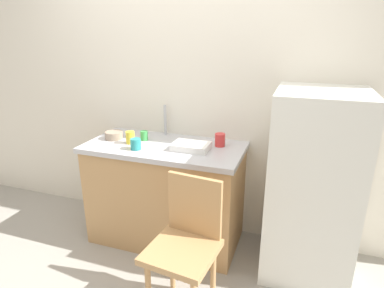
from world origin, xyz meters
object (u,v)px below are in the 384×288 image
Objects in this scene: terracotta_bowl at (114,135)px; cup_teal at (136,144)px; refrigerator at (312,187)px; cup_red at (220,140)px; chair at (186,242)px; cup_yellow at (130,137)px; cup_green at (144,136)px; dish_tray at (191,146)px.

cup_teal is at bearing -29.71° from terracotta_bowl.
refrigerator is 16.06× the size of cup_teal.
terracotta_bowl is at bearing -172.75° from cup_red.
cup_red is (0.89, 0.11, 0.02)m from terracotta_bowl.
cup_red is (0.00, 0.78, 0.42)m from chair.
terracotta_bowl is at bearing 162.34° from cup_yellow.
terracotta_bowl is at bearing 179.62° from refrigerator.
cup_yellow is at bearing -120.94° from cup_green.
terracotta_bowl is (-0.70, 0.03, 0.01)m from dish_tray.
dish_tray is 0.24m from cup_red.
cup_teal is at bearing -173.00° from refrigerator.
chair is at bearing -90.09° from cup_red.
cup_teal is (0.11, -0.11, -0.01)m from cup_yellow.
cup_green is 0.77× the size of cup_red.
refrigerator is at bearing 1.44° from dish_tray.
cup_yellow is (0.19, -0.06, 0.02)m from terracotta_bowl.
cup_green is (-0.44, 0.08, 0.01)m from dish_tray.
terracotta_bowl is at bearing 177.27° from dish_tray.
refrigerator is 17.32× the size of cup_green.
cup_teal reaches higher than chair.
cup_teal is at bearing -45.38° from cup_yellow.
terracotta_bowl is 1.44× the size of cup_red.
cup_red is 0.66m from cup_teal.
cup_green is at bearing 177.37° from refrigerator.
cup_red is 1.20× the size of cup_teal.
cup_yellow is at bearing -17.66° from terracotta_bowl.
dish_tray is 2.79× the size of cup_yellow.
refrigerator is 1.33m from cup_teal.
refrigerator reaches higher than cup_teal.
cup_green is at bearing 11.20° from terracotta_bowl.
dish_tray is 3.29× the size of cup_teal.
refrigerator is 4.88× the size of dish_tray.
dish_tray is 2.74× the size of cup_red.
refrigerator is at bearing 2.03° from cup_yellow.
dish_tray is (-0.19, 0.63, 0.39)m from chair.
chair is 1.04m from cup_green.
dish_tray is 1.90× the size of terracotta_bowl.
cup_yellow is 1.27× the size of cup_green.
cup_red reaches higher than dish_tray.
chair is 11.27× the size of cup_green.
cup_green is 0.93× the size of cup_teal.
refrigerator is at bearing -0.38° from terracotta_bowl.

